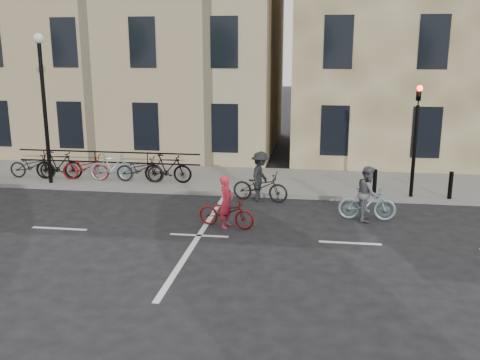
# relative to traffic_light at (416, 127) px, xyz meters

# --- Properties ---
(ground) EXTENTS (120.00, 120.00, 0.00)m
(ground) POSITION_rel_traffic_light_xyz_m (-6.20, -4.34, -2.45)
(ground) COLOR black
(ground) RESTS_ON ground
(sidewalk) EXTENTS (46.00, 4.00, 0.15)m
(sidewalk) POSITION_rel_traffic_light_xyz_m (-10.20, 1.66, -2.38)
(sidewalk) COLOR slate
(sidewalk) RESTS_ON ground
(building_east) EXTENTS (14.00, 10.00, 12.00)m
(building_east) POSITION_rel_traffic_light_xyz_m (2.80, 8.66, 3.70)
(building_east) COLOR #867451
(building_east) RESTS_ON sidewalk
(building_west) EXTENTS (20.00, 10.00, 10.00)m
(building_west) POSITION_rel_traffic_light_xyz_m (-15.20, 8.66, 2.70)
(building_west) COLOR tan
(building_west) RESTS_ON sidewalk
(traffic_light) EXTENTS (0.18, 0.30, 3.90)m
(traffic_light) POSITION_rel_traffic_light_xyz_m (0.00, 0.00, 0.00)
(traffic_light) COLOR black
(traffic_light) RESTS_ON sidewalk
(lamp_post) EXTENTS (0.36, 0.36, 5.28)m
(lamp_post) POSITION_rel_traffic_light_xyz_m (-12.70, 0.06, 1.04)
(lamp_post) COLOR black
(lamp_post) RESTS_ON sidewalk
(bollard_east) EXTENTS (0.14, 0.14, 0.90)m
(bollard_east) POSITION_rel_traffic_light_xyz_m (-1.20, -0.09, -1.85)
(bollard_east) COLOR black
(bollard_east) RESTS_ON sidewalk
(bollard_west) EXTENTS (0.14, 0.14, 0.90)m
(bollard_west) POSITION_rel_traffic_light_xyz_m (1.20, -0.09, -1.85)
(bollard_west) COLOR black
(bollard_west) RESTS_ON sidewalk
(parked_bikes) EXTENTS (7.25, 1.23, 1.05)m
(parked_bikes) POSITION_rel_traffic_light_xyz_m (-11.12, 0.70, -1.81)
(parked_bikes) COLOR black
(parked_bikes) RESTS_ON sidewalk
(cyclist_pink) EXTENTS (1.75, 0.96, 1.48)m
(cyclist_pink) POSITION_rel_traffic_light_xyz_m (-5.59, -3.51, -1.94)
(cyclist_pink) COLOR maroon
(cyclist_pink) RESTS_ON ground
(cyclist_grey) EXTENTS (1.68, 0.80, 1.61)m
(cyclist_grey) POSITION_rel_traffic_light_xyz_m (-1.62, -2.28, -1.80)
(cyclist_grey) COLOR #7C9CA2
(cyclist_grey) RESTS_ON ground
(cyclist_dark) EXTENTS (1.95, 1.17, 1.66)m
(cyclist_dark) POSITION_rel_traffic_light_xyz_m (-4.93, -0.72, -1.80)
(cyclist_dark) COLOR black
(cyclist_dark) RESTS_ON ground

